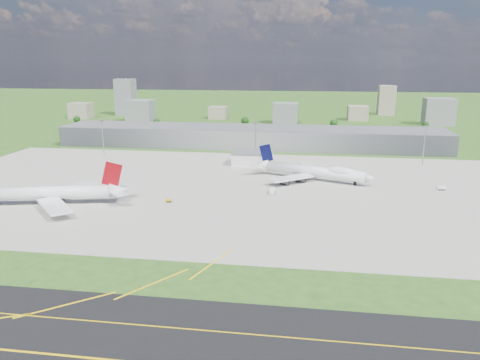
# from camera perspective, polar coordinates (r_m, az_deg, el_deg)

# --- Properties ---
(ground) EXTENTS (1400.00, 1400.00, 0.00)m
(ground) POSITION_cam_1_polar(r_m,az_deg,el_deg) (357.43, 0.94, 3.67)
(ground) COLOR #2A4A17
(ground) RESTS_ON ground
(taxiway) EXTENTS (1400.00, 60.00, 0.06)m
(taxiway) POSITION_cam_1_polar(r_m,az_deg,el_deg) (119.64, -16.65, -20.20)
(taxiway) COLOR black
(taxiway) RESTS_ON ground
(apron) EXTENTS (360.00, 190.00, 0.08)m
(apron) POSITION_cam_1_polar(r_m,az_deg,el_deg) (249.89, -0.08, -1.06)
(apron) COLOR gray
(apron) RESTS_ON ground
(terminal) EXTENTS (300.00, 42.00, 15.00)m
(terminal) POSITION_cam_1_polar(r_m,az_deg,el_deg) (370.78, 1.25, 5.24)
(terminal) COLOR gray
(terminal) RESTS_ON ground
(ops_building) EXTENTS (26.00, 16.00, 8.00)m
(ops_building) POSITION_cam_1_polar(r_m,az_deg,el_deg) (306.77, 1.58, 2.62)
(ops_building) COLOR silver
(ops_building) RESTS_ON ground
(mast_west) EXTENTS (3.50, 2.00, 25.90)m
(mast_west) POSITION_cam_1_polar(r_m,az_deg,el_deg) (348.80, -16.43, 5.76)
(mast_west) COLOR gray
(mast_west) RESTS_ON ground
(mast_center) EXTENTS (3.50, 2.00, 25.90)m
(mast_center) POSITION_cam_1_polar(r_m,az_deg,el_deg) (318.97, 1.92, 5.58)
(mast_center) COLOR gray
(mast_center) RESTS_ON ground
(mast_east) EXTENTS (3.50, 2.00, 25.90)m
(mast_east) POSITION_cam_1_polar(r_m,az_deg,el_deg) (325.61, 21.60, 4.76)
(mast_east) COLOR gray
(mast_east) RESTS_ON ground
(airliner_red_twin) EXTENTS (74.30, 57.03, 20.57)m
(airliner_red_twin) POSITION_cam_1_polar(r_m,az_deg,el_deg) (238.95, -22.10, -1.52)
(airliner_red_twin) COLOR white
(airliner_red_twin) RESTS_ON ground
(airliner_blue_quad) EXTENTS (68.35, 52.14, 18.58)m
(airliner_blue_quad) POSITION_cam_1_polar(r_m,az_deg,el_deg) (269.46, 9.06, 1.03)
(airliner_blue_quad) COLOR white
(airliner_blue_quad) RESTS_ON ground
(tug_yellow) EXTENTS (3.49, 2.69, 1.58)m
(tug_yellow) POSITION_cam_1_polar(r_m,az_deg,el_deg) (228.77, -8.70, -2.49)
(tug_yellow) COLOR gold
(tug_yellow) RESTS_ON ground
(van_white_near) EXTENTS (2.69, 5.76, 2.88)m
(van_white_near) POSITION_cam_1_polar(r_m,az_deg,el_deg) (240.55, 3.99, -1.36)
(van_white_near) COLOR white
(van_white_near) RESTS_ON ground
(van_white_far) EXTENTS (4.53, 2.46, 2.29)m
(van_white_far) POSITION_cam_1_polar(r_m,az_deg,el_deg) (268.80, 23.33, -0.90)
(van_white_far) COLOR white
(van_white_far) RESTS_ON ground
(bldg_far_w) EXTENTS (24.00, 20.00, 18.00)m
(bldg_far_w) POSITION_cam_1_polar(r_m,az_deg,el_deg) (585.10, -18.82, 8.02)
(bldg_far_w) COLOR gray
(bldg_far_w) RESTS_ON ground
(bldg_w) EXTENTS (28.00, 22.00, 24.00)m
(bldg_w) POSITION_cam_1_polar(r_m,az_deg,el_deg) (534.41, -12.08, 8.25)
(bldg_w) COLOR slate
(bldg_w) RESTS_ON ground
(bldg_cw) EXTENTS (20.00, 18.00, 14.00)m
(bldg_cw) POSITION_cam_1_polar(r_m,az_deg,el_deg) (551.66, -2.70, 8.21)
(bldg_cw) COLOR gray
(bldg_cw) RESTS_ON ground
(bldg_c) EXTENTS (26.00, 20.00, 22.00)m
(bldg_c) POSITION_cam_1_polar(r_m,az_deg,el_deg) (511.85, 5.56, 8.12)
(bldg_c) COLOR slate
(bldg_c) RESTS_ON ground
(bldg_ce) EXTENTS (22.00, 24.00, 16.00)m
(bldg_ce) POSITION_cam_1_polar(r_m,az_deg,el_deg) (553.98, 14.14, 7.92)
(bldg_ce) COLOR gray
(bldg_ce) RESTS_ON ground
(bldg_e) EXTENTS (30.00, 22.00, 28.00)m
(bldg_e) POSITION_cam_1_polar(r_m,az_deg,el_deg) (537.91, 23.06, 7.68)
(bldg_e) COLOR slate
(bldg_e) RESTS_ON ground
(bldg_tall_w) EXTENTS (22.00, 20.00, 44.00)m
(bldg_tall_w) POSITION_cam_1_polar(r_m,az_deg,el_deg) (603.67, -13.76, 9.79)
(bldg_tall_w) COLOR slate
(bldg_tall_w) RESTS_ON ground
(bldg_tall_e) EXTENTS (20.00, 18.00, 36.00)m
(bldg_tall_e) POSITION_cam_1_polar(r_m,az_deg,el_deg) (617.37, 17.42, 9.27)
(bldg_tall_e) COLOR gray
(bldg_tall_e) RESTS_ON ground
(tree_far_w) EXTENTS (7.20, 7.20, 8.80)m
(tree_far_w) POSITION_cam_1_polar(r_m,az_deg,el_deg) (532.22, -19.28, 7.00)
(tree_far_w) COLOR #382314
(tree_far_w) RESTS_ON ground
(tree_w) EXTENTS (6.75, 6.75, 8.25)m
(tree_w) POSITION_cam_1_polar(r_m,az_deg,el_deg) (492.49, -10.15, 7.00)
(tree_w) COLOR #382314
(tree_w) RESTS_ON ground
(tree_c) EXTENTS (8.10, 8.10, 9.90)m
(tree_c) POSITION_cam_1_polar(r_m,az_deg,el_deg) (486.46, 0.60, 7.25)
(tree_c) COLOR #382314
(tree_c) RESTS_ON ground
(tree_e) EXTENTS (7.65, 7.65, 9.35)m
(tree_e) POSITION_cam_1_polar(r_m,az_deg,el_deg) (477.74, 11.35, 6.80)
(tree_e) COLOR #382314
(tree_e) RESTS_ON ground
(tree_far_e) EXTENTS (6.30, 6.30, 7.70)m
(tree_far_e) POSITION_cam_1_polar(r_m,az_deg,el_deg) (500.42, 21.70, 6.28)
(tree_far_e) COLOR #382314
(tree_far_e) RESTS_ON ground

